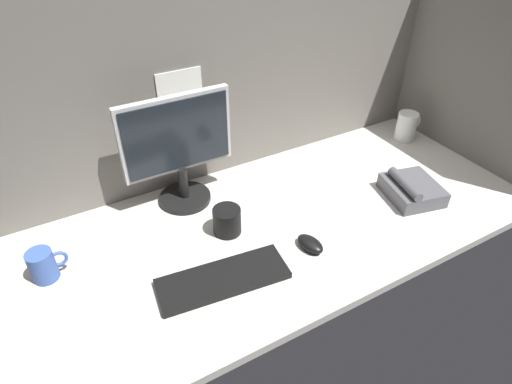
% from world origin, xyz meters
% --- Properties ---
extents(ground_plane, '(1.80, 0.80, 0.03)m').
position_xyz_m(ground_plane, '(0.00, 0.00, -0.01)').
color(ground_plane, beige).
extents(cubicle_wall_back, '(1.80, 0.06, 0.71)m').
position_xyz_m(cubicle_wall_back, '(-0.00, 0.37, 0.35)').
color(cubicle_wall_back, slate).
rests_on(cubicle_wall_back, ground_plane).
extents(cubicle_wall_side, '(0.05, 0.80, 0.71)m').
position_xyz_m(cubicle_wall_side, '(0.88, 0.00, 0.35)').
color(cubicle_wall_side, slate).
rests_on(cubicle_wall_side, ground_plane).
extents(monitor, '(0.37, 0.18, 0.39)m').
position_xyz_m(monitor, '(-0.24, 0.25, 0.21)').
color(monitor, black).
rests_on(monitor, ground_plane).
extents(keyboard, '(0.38, 0.17, 0.02)m').
position_xyz_m(keyboard, '(-0.29, -0.16, 0.01)').
color(keyboard, black).
rests_on(keyboard, ground_plane).
extents(mouse, '(0.07, 0.10, 0.03)m').
position_xyz_m(mouse, '(-0.00, -0.17, 0.02)').
color(mouse, black).
rests_on(mouse, ground_plane).
extents(mug_black_travel, '(0.09, 0.09, 0.09)m').
position_xyz_m(mug_black_travel, '(-0.19, 0.02, 0.04)').
color(mug_black_travel, black).
rests_on(mug_black_travel, ground_plane).
extents(mug_ceramic_white, '(0.12, 0.08, 0.12)m').
position_xyz_m(mug_ceramic_white, '(0.75, 0.19, 0.06)').
color(mug_ceramic_white, white).
rests_on(mug_ceramic_white, ground_plane).
extents(mug_ceramic_blue, '(0.11, 0.07, 0.10)m').
position_xyz_m(mug_ceramic_blue, '(-0.72, 0.10, 0.05)').
color(mug_ceramic_blue, '#38569E').
rests_on(mug_ceramic_blue, ground_plane).
extents(desk_phone, '(0.21, 0.22, 0.09)m').
position_xyz_m(desk_phone, '(0.46, -0.13, 0.03)').
color(desk_phone, '#4C4C51').
rests_on(desk_phone, ground_plane).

